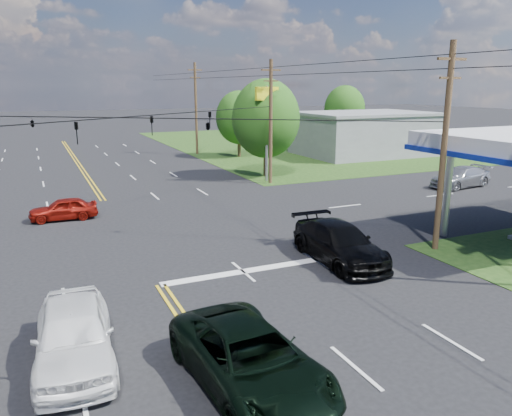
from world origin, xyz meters
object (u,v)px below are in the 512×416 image
tree_right_b (239,118)px  pickup_white (74,334)px  pole_se (444,146)px  retail_ne (364,135)px  pole_ne (271,121)px  tree_right_a (266,119)px  tree_far_r (345,109)px  pole_right_far (196,108)px  pickup_dkgreen (250,359)px  suv_black (339,243)px

tree_right_b → pickup_white: (-20.00, -36.55, -3.34)m
pole_se → pickup_white: 17.35m
retail_ne → pole_ne: bearing=-147.1°
tree_right_a → tree_far_r: 26.91m
pole_ne → pickup_white: bearing=-127.4°
pole_ne → pole_right_far: (0.00, 19.00, 0.25)m
retail_ne → pole_ne: size_ratio=1.47×
tree_right_a → tree_far_r: (20.00, 18.00, -0.33)m
pickup_dkgreen → pole_ne: bearing=59.0°
pole_ne → pickup_dkgreen: pole_ne is taller
pickup_dkgreen → suv_black: (7.41, 7.10, 0.04)m
tree_far_r → tree_right_a: bearing=-138.0°
retail_ne → suv_black: bearing=-127.8°
pole_right_far → pickup_white: (-16.50, -40.55, -4.29)m
tree_right_a → tree_right_b: (2.50, 12.00, -0.65)m
pole_right_far → tree_right_a: pole_right_far is taller
suv_black → tree_far_r: bearing=58.3°
pole_ne → retail_ne: bearing=32.9°
tree_right_a → tree_right_b: 12.27m
pole_ne → tree_far_r: (21.00, 21.00, -0.37)m
tree_right_a → suv_black: size_ratio=1.42×
pole_se → pickup_white: bearing=-167.9°
pole_se → suv_black: pole_se is taller
pickup_dkgreen → suv_black: size_ratio=1.00×
pole_se → suv_black: bearing=174.4°
retail_ne → tree_far_r: size_ratio=1.83×
retail_ne → tree_right_a: bearing=-153.4°
tree_right_a → pole_se: bearing=-92.7°
pole_se → pole_ne: (0.00, 18.00, 0.00)m
pole_se → tree_right_b: size_ratio=1.34×
pole_right_far → tree_right_b: pole_right_far is taller
suv_black → pole_ne: bearing=76.2°
pole_se → pole_right_far: (0.00, 37.00, 0.25)m
tree_right_a → pickup_white: tree_right_a is taller
suv_black → pickup_white: pickup_white is taller
tree_right_a → tree_right_b: tree_right_a is taller
pole_ne → pole_right_far: bearing=90.0°
pole_right_far → tree_far_r: 21.10m
pickup_white → tree_right_a: bearing=58.8°
retail_ne → tree_right_b: size_ratio=1.98×
pole_se → pickup_dkgreen: 14.72m
pole_right_far → tree_right_a: bearing=-86.4°
pickup_dkgreen → suv_black: suv_black is taller
pole_ne → tree_right_a: 3.16m
tree_right_b → pickup_white: bearing=-118.7°
retail_ne → suv_black: 36.09m
suv_black → pickup_white: 12.10m
retail_ne → pole_se: bearing=-120.4°
tree_right_b → retail_ne: bearing=-16.5°
tree_right_b → pickup_dkgreen: (-16.00, -39.60, -3.42)m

